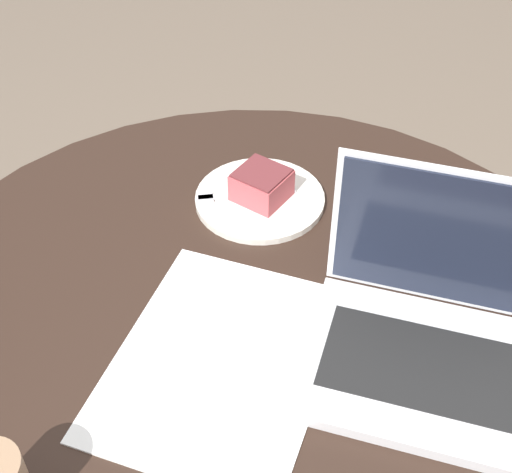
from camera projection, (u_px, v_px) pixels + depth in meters
name	position (u px, v px, depth m)	size (l,w,h in m)	color
dining_table	(252.00, 370.00, 1.13)	(1.13, 1.13, 0.72)	black
paper_document	(221.00, 361.00, 0.98)	(0.38, 0.29, 0.00)	white
plate	(260.00, 199.00, 1.24)	(0.22, 0.22, 0.01)	silver
cake_slice	(262.00, 185.00, 1.21)	(0.10, 0.10, 0.05)	#B74C51
fork	(236.00, 195.00, 1.23)	(0.09, 0.16, 0.00)	silver
laptop	(424.00, 333.00, 0.97)	(0.26, 0.32, 0.25)	silver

